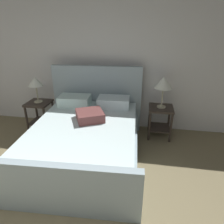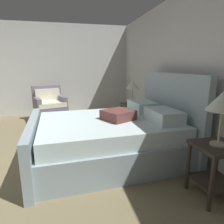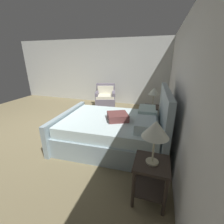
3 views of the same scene
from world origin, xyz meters
The scene contains 8 objects.
wall_back centered at (0.00, 3.39, 1.28)m, with size 6.36×0.12×2.56m, color silver.
wall_side_left centered at (-3.18, 0.00, 1.28)m, with size 0.12×6.77×2.56m, color silver.
bed centered at (0.07, 2.14, 0.35)m, with size 1.84×2.30×1.29m.
nightstand_right centered at (1.26, 2.99, 0.40)m, with size 0.44×0.44×0.60m.
table_lamp_right centered at (1.26, 2.99, 1.05)m, with size 0.32×0.32×0.57m.
nightstand_left centered at (-1.10, 2.86, 0.40)m, with size 0.44×0.44×0.60m.
table_lamp_left centered at (-1.10, 2.86, 1.00)m, with size 0.28×0.28×0.51m.
armchair centered at (-2.32, 1.06, 0.35)m, with size 0.91×0.91×0.90m.
Camera 2 is at (2.87, 1.49, 1.40)m, focal length 31.70 mm.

